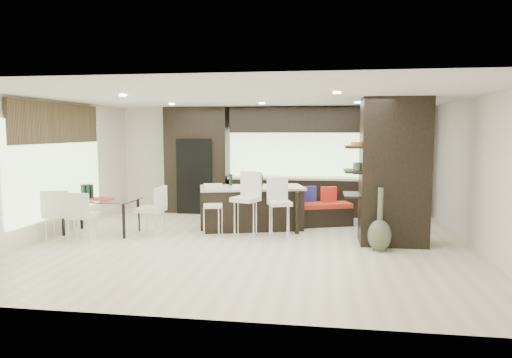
% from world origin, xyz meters
% --- Properties ---
extents(ground, '(8.00, 8.00, 0.00)m').
position_xyz_m(ground, '(0.00, 0.00, 0.00)').
color(ground, beige).
rests_on(ground, ground).
extents(back_wall, '(8.00, 0.02, 2.70)m').
position_xyz_m(back_wall, '(0.00, 3.50, 1.35)').
color(back_wall, white).
rests_on(back_wall, ground).
extents(left_wall, '(0.02, 7.00, 2.70)m').
position_xyz_m(left_wall, '(-4.00, 0.00, 1.35)').
color(left_wall, white).
rests_on(left_wall, ground).
extents(right_wall, '(0.02, 7.00, 2.70)m').
position_xyz_m(right_wall, '(4.00, 0.00, 1.35)').
color(right_wall, white).
rests_on(right_wall, ground).
extents(ceiling, '(8.00, 7.00, 0.02)m').
position_xyz_m(ceiling, '(0.00, 0.00, 2.70)').
color(ceiling, white).
rests_on(ceiling, ground).
extents(window_left, '(0.04, 3.20, 1.90)m').
position_xyz_m(window_left, '(-3.96, 0.20, 1.35)').
color(window_left, '#B2D199').
rests_on(window_left, left_wall).
extents(window_back, '(3.40, 0.04, 1.20)m').
position_xyz_m(window_back, '(0.60, 3.46, 1.55)').
color(window_back, '#B2D199').
rests_on(window_back, back_wall).
extents(stone_accent, '(0.08, 3.00, 0.80)m').
position_xyz_m(stone_accent, '(-3.93, 0.20, 2.25)').
color(stone_accent, brown).
rests_on(stone_accent, left_wall).
extents(ceiling_spots, '(4.00, 3.00, 0.02)m').
position_xyz_m(ceiling_spots, '(0.00, 0.25, 2.68)').
color(ceiling_spots, white).
rests_on(ceiling_spots, ceiling).
extents(back_cabinetry, '(6.80, 0.68, 2.70)m').
position_xyz_m(back_cabinetry, '(0.50, 3.17, 1.35)').
color(back_cabinetry, black).
rests_on(back_cabinetry, ground).
extents(refrigerator, '(0.90, 0.68, 1.90)m').
position_xyz_m(refrigerator, '(-1.90, 3.12, 0.95)').
color(refrigerator, black).
rests_on(refrigerator, ground).
extents(partition_column, '(1.20, 0.80, 2.70)m').
position_xyz_m(partition_column, '(2.60, 0.40, 1.35)').
color(partition_column, black).
rests_on(partition_column, ground).
extents(kitchen_island, '(2.35, 1.49, 0.91)m').
position_xyz_m(kitchen_island, '(-0.19, 1.30, 0.45)').
color(kitchen_island, black).
rests_on(kitchen_island, ground).
extents(stool_left, '(0.44, 0.44, 0.84)m').
position_xyz_m(stool_left, '(-0.86, 0.55, 0.42)').
color(stool_left, silver).
rests_on(stool_left, ground).
extents(stool_mid, '(0.60, 0.60, 1.04)m').
position_xyz_m(stool_mid, '(-0.19, 0.50, 0.52)').
color(stool_mid, silver).
rests_on(stool_mid, ground).
extents(stool_right, '(0.54, 0.54, 0.95)m').
position_xyz_m(stool_right, '(0.48, 0.52, 0.48)').
color(stool_right, silver).
rests_on(stool_right, ground).
extents(bench, '(1.40, 0.92, 0.50)m').
position_xyz_m(bench, '(1.29, 1.85, 0.25)').
color(bench, black).
rests_on(bench, ground).
extents(floor_vase, '(0.53, 0.53, 1.12)m').
position_xyz_m(floor_vase, '(2.30, -0.21, 0.56)').
color(floor_vase, '#4A583F').
rests_on(floor_vase, ground).
extents(dining_table, '(1.49, 0.87, 0.70)m').
position_xyz_m(dining_table, '(-3.17, 0.39, 0.35)').
color(dining_table, white).
rests_on(dining_table, ground).
extents(chair_near, '(0.49, 0.49, 0.89)m').
position_xyz_m(chair_near, '(-3.17, -0.34, 0.44)').
color(chair_near, silver).
rests_on(chair_near, ground).
extents(chair_far, '(0.59, 0.59, 0.93)m').
position_xyz_m(chair_far, '(-3.63, -0.35, 0.46)').
color(chair_far, silver).
rests_on(chair_far, ground).
extents(chair_end, '(0.54, 0.54, 0.91)m').
position_xyz_m(chair_end, '(-2.11, 0.39, 0.46)').
color(chair_end, silver).
rests_on(chair_end, ground).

